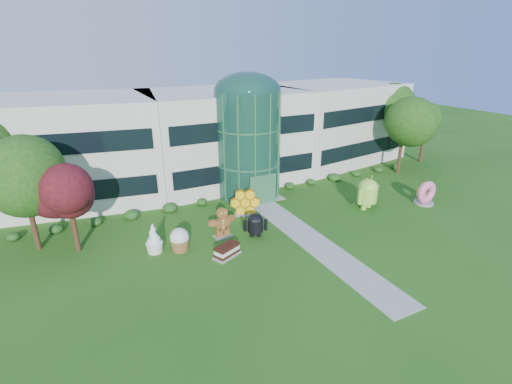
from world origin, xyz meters
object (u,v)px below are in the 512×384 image
android_green (368,191)px  gingerbread (222,222)px  android_black (255,223)px  donut (425,192)px

android_green → gingerbread: android_green is taller
android_green → android_black: size_ratio=1.49×
android_black → gingerbread: 2.48m
android_green → gingerbread: size_ratio=1.23×
gingerbread → donut: bearing=-14.7°
donut → android_green: bearing=162.3°
android_black → gingerbread: size_ratio=0.83×
android_green → donut: 5.68m
android_black → donut: bearing=15.7°
android_green → donut: size_ratio=1.44×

